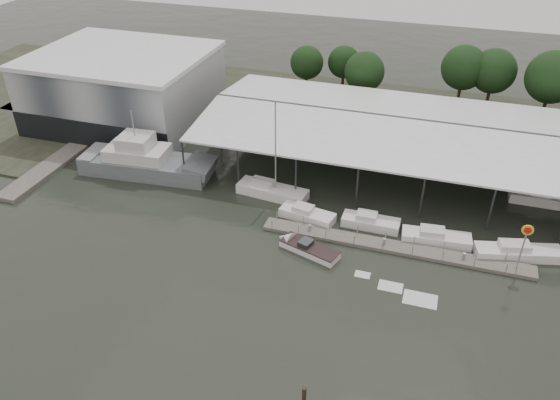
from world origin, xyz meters
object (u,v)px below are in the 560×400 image
(shell_fuel_sign, at_px, (525,239))
(white_sailboat, at_px, (271,191))
(speedboat_underway, at_px, (305,247))
(grey_trawler, at_px, (147,162))

(shell_fuel_sign, height_order, white_sailboat, white_sailboat)
(white_sailboat, distance_m, speedboat_underway, 11.26)
(shell_fuel_sign, xyz_separation_m, grey_trawler, (-44.16, 6.35, -2.35))
(grey_trawler, xyz_separation_m, speedboat_underway, (23.48, -9.41, -1.19))
(white_sailboat, xyz_separation_m, speedboat_underway, (6.69, -9.06, -0.26))
(grey_trawler, bearing_deg, white_sailboat, -5.94)
(shell_fuel_sign, xyz_separation_m, speedboat_underway, (-20.68, -3.05, -3.53))
(white_sailboat, bearing_deg, grey_trawler, -174.65)
(shell_fuel_sign, distance_m, white_sailboat, 28.21)
(shell_fuel_sign, xyz_separation_m, white_sailboat, (-27.37, 6.01, -3.27))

